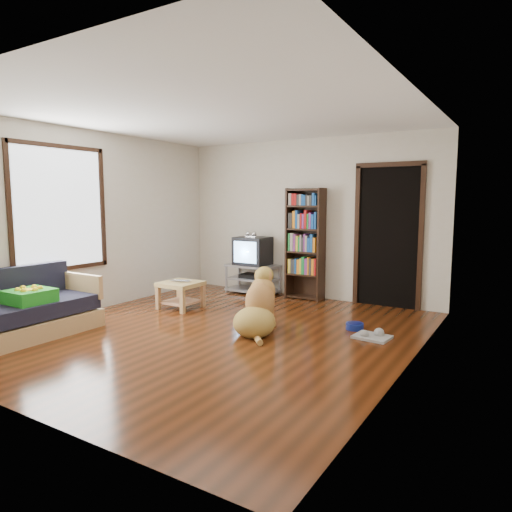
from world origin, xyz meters
The scene contains 18 objects.
ground centered at (0.00, 0.00, 0.00)m, with size 5.00×5.00×0.00m, color #50230D.
ceiling centered at (0.00, 0.00, 2.60)m, with size 5.00×5.00×0.00m, color white.
wall_back centered at (0.00, 2.50, 1.30)m, with size 4.50×4.50×0.00m, color beige.
wall_front centered at (0.00, -2.50, 1.30)m, with size 4.50×4.50×0.00m, color beige.
wall_left centered at (-2.25, 0.00, 1.30)m, with size 5.00×5.00×0.00m, color beige.
wall_right centered at (2.25, 0.00, 1.30)m, with size 5.00×5.00×0.00m, color beige.
green_cushion centered at (-1.75, -1.31, 0.50)m, with size 0.46×0.46×0.15m, color green.
laptop centered at (-1.22, 0.71, 0.41)m, with size 0.30×0.19×0.02m, color silver.
dog_bowl centered at (1.38, 1.02, 0.04)m, with size 0.22×0.22×0.08m, color navy.
grey_rag centered at (1.68, 0.77, 0.01)m, with size 0.40×0.32×0.03m, color #A0A0A0.
window centered at (-2.23, -0.50, 1.50)m, with size 0.03×1.46×1.70m.
doorway centered at (1.35, 2.48, 1.12)m, with size 1.03×0.05×2.19m.
tv_stand centered at (-0.90, 2.25, 0.27)m, with size 0.90×0.45×0.50m.
crt_tv centered at (-0.90, 2.27, 0.74)m, with size 0.55×0.52×0.58m.
bookshelf centered at (0.05, 2.34, 1.00)m, with size 0.60×0.30×1.80m.
sofa centered at (-1.87, -1.38, 0.26)m, with size 0.80×1.80×0.80m.
coffee_table centered at (-1.22, 0.74, 0.28)m, with size 0.55×0.55×0.40m.
dog centered at (0.40, 0.30, 0.30)m, with size 0.61×0.93×0.81m.
Camera 1 is at (3.24, -4.36, 1.61)m, focal length 32.00 mm.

